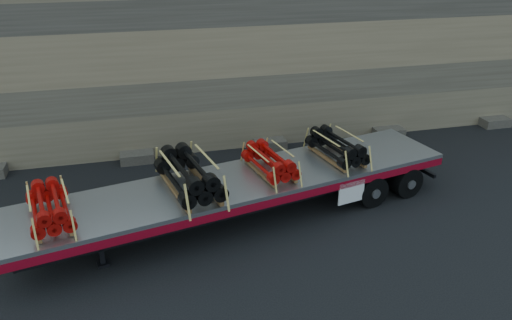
# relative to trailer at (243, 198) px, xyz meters

# --- Properties ---
(ground) EXTENTS (120.00, 120.00, 0.00)m
(ground) POSITION_rel_trailer_xyz_m (0.13, -0.00, -0.64)
(ground) COLOR black
(ground) RESTS_ON ground
(rock_wall) EXTENTS (44.00, 3.00, 7.00)m
(rock_wall) POSITION_rel_trailer_xyz_m (0.13, 6.50, 2.86)
(rock_wall) COLOR #7A6B54
(rock_wall) RESTS_ON ground
(trailer) EXTENTS (12.96, 5.03, 1.27)m
(trailer) POSITION_rel_trailer_xyz_m (0.00, 0.00, 0.00)
(trailer) COLOR #A1A3A8
(trailer) RESTS_ON ground
(bundle_front) EXTENTS (1.37, 2.13, 0.70)m
(bundle_front) POSITION_rel_trailer_xyz_m (-4.96, -1.05, 0.99)
(bundle_front) COLOR #AE0C09
(bundle_front) RESTS_ON trailer
(bundle_midfront) EXTENTS (1.73, 2.69, 0.88)m
(bundle_midfront) POSITION_rel_trailer_xyz_m (-1.52, -0.32, 1.08)
(bundle_midfront) COLOR black
(bundle_midfront) RESTS_ON trailer
(bundle_midrear) EXTENTS (1.33, 2.07, 0.68)m
(bundle_midrear) POSITION_rel_trailer_xyz_m (0.86, 0.18, 0.98)
(bundle_midrear) COLOR #AE0C09
(bundle_midrear) RESTS_ON trailer
(bundle_rear) EXTENTS (1.42, 2.21, 0.73)m
(bundle_rear) POSITION_rel_trailer_xyz_m (3.11, 0.66, 1.00)
(bundle_rear) COLOR black
(bundle_rear) RESTS_ON trailer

